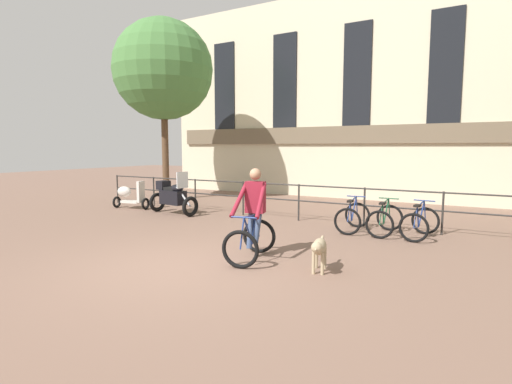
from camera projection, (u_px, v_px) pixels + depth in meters
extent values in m
plane|color=#7A5B4C|center=(177.00, 267.00, 6.99)|extent=(60.00, 60.00, 0.00)
cylinder|color=#2D2B28|center=(117.00, 189.00, 15.14)|extent=(0.05, 0.05, 1.05)
cylinder|color=#2D2B28|center=(154.00, 192.00, 14.20)|extent=(0.05, 0.05, 1.05)
cylinder|color=#2D2B28|center=(195.00, 195.00, 13.27)|extent=(0.05, 0.05, 1.05)
cylinder|color=#2D2B28|center=(243.00, 198.00, 12.34)|extent=(0.05, 0.05, 1.05)
cylinder|color=#2D2B28|center=(299.00, 202.00, 11.40)|extent=(0.05, 0.05, 1.05)
cylinder|color=#2D2B28|center=(364.00, 207.00, 10.47)|extent=(0.05, 0.05, 1.05)
cylinder|color=#2D2B28|center=(443.00, 213.00, 9.53)|extent=(0.05, 0.05, 1.05)
cylinder|color=#2D2B28|center=(299.00, 185.00, 11.35)|extent=(15.00, 0.04, 0.04)
cylinder|color=#2D2B28|center=(299.00, 201.00, 11.40)|extent=(15.00, 0.04, 0.04)
cube|color=beige|center=(359.00, 95.00, 15.98)|extent=(18.00, 0.60, 8.34)
cube|color=brown|center=(355.00, 135.00, 15.85)|extent=(17.10, 0.12, 0.70)
cube|color=black|center=(225.00, 94.00, 18.79)|extent=(1.10, 0.06, 4.67)
cube|color=black|center=(285.00, 89.00, 17.22)|extent=(1.10, 0.06, 4.67)
cube|color=black|center=(357.00, 83.00, 15.65)|extent=(1.10, 0.06, 4.67)
cube|color=black|center=(445.00, 76.00, 14.08)|extent=(1.10, 0.06, 4.67)
torus|color=black|center=(240.00, 249.00, 6.88)|extent=(0.68, 0.21, 0.68)
torus|color=black|center=(259.00, 236.00, 7.92)|extent=(0.68, 0.21, 0.68)
cylinder|color=navy|center=(248.00, 231.00, 7.26)|extent=(0.14, 0.49, 0.60)
cylinder|color=navy|center=(254.00, 229.00, 7.58)|extent=(0.08, 0.23, 0.52)
cylinder|color=navy|center=(250.00, 216.00, 7.33)|extent=(0.18, 0.66, 0.10)
cylinder|color=navy|center=(256.00, 240.00, 7.72)|extent=(0.12, 0.44, 0.08)
cylinder|color=navy|center=(257.00, 226.00, 7.78)|extent=(0.08, 0.26, 0.47)
cylinder|color=navy|center=(242.00, 233.00, 6.94)|extent=(0.08, 0.23, 0.54)
cylinder|color=navy|center=(244.00, 217.00, 7.01)|extent=(0.48, 0.13, 0.03)
cube|color=black|center=(255.00, 214.00, 7.64)|extent=(0.17, 0.26, 0.05)
cube|color=maroon|center=(255.00, 197.00, 7.60)|extent=(0.40, 0.29, 0.60)
sphere|color=#A87A5B|center=(255.00, 174.00, 7.55)|extent=(0.22, 0.22, 0.22)
cylinder|color=maroon|center=(239.00, 199.00, 7.35)|extent=(0.17, 0.72, 0.60)
cylinder|color=maroon|center=(261.00, 200.00, 7.23)|extent=(0.29, 0.70, 0.60)
cylinder|color=#384766|center=(250.00, 230.00, 7.60)|extent=(0.20, 0.32, 0.69)
cylinder|color=#384766|center=(257.00, 228.00, 7.55)|extent=(0.14, 0.31, 0.58)
ellipsoid|color=tan|center=(320.00, 246.00, 6.72)|extent=(0.35, 0.58, 0.27)
cylinder|color=tan|center=(318.00, 248.00, 6.51)|extent=(0.18, 0.17, 0.16)
sphere|color=tan|center=(317.00, 247.00, 6.36)|extent=(0.18, 0.18, 0.18)
cone|color=tan|center=(316.00, 250.00, 6.28)|extent=(0.12, 0.13, 0.10)
cylinder|color=tan|center=(322.00, 239.00, 7.02)|extent=(0.09, 0.18, 0.10)
cylinder|color=tan|center=(313.00, 263.00, 6.60)|extent=(0.06, 0.06, 0.38)
cylinder|color=tan|center=(322.00, 264.00, 6.56)|extent=(0.06, 0.06, 0.38)
cylinder|color=tan|center=(316.00, 257.00, 6.93)|extent=(0.06, 0.06, 0.38)
cylinder|color=tan|center=(325.00, 258.00, 6.89)|extent=(0.06, 0.06, 0.38)
torus|color=black|center=(190.00, 206.00, 12.09)|extent=(0.21, 0.63, 0.62)
torus|color=black|center=(157.00, 202.00, 13.06)|extent=(0.21, 0.63, 0.62)
cube|color=black|center=(173.00, 197.00, 12.55)|extent=(0.92, 0.52, 0.44)
ellipsoid|color=black|center=(177.00, 188.00, 12.39)|extent=(0.52, 0.38, 0.24)
cube|color=black|center=(171.00, 189.00, 12.58)|extent=(0.60, 0.38, 0.10)
cylinder|color=#B2B2B7|center=(186.00, 200.00, 12.19)|extent=(0.44, 0.12, 0.41)
cube|color=silver|center=(182.00, 180.00, 12.20)|extent=(0.09, 0.44, 0.50)
cube|color=black|center=(163.00, 185.00, 12.79)|extent=(0.37, 0.40, 0.28)
torus|color=black|center=(357.00, 215.00, 10.45)|extent=(0.66, 0.10, 0.66)
torus|color=black|center=(347.00, 222.00, 9.52)|extent=(0.66, 0.10, 0.66)
cylinder|color=navy|center=(354.00, 208.00, 10.06)|extent=(0.06, 0.47, 0.58)
cylinder|color=navy|center=(351.00, 211.00, 9.79)|extent=(0.04, 0.22, 0.51)
cylinder|color=navy|center=(353.00, 199.00, 9.95)|extent=(0.07, 0.63, 0.10)
cylinder|color=navy|center=(350.00, 221.00, 9.71)|extent=(0.05, 0.42, 0.07)
cylinder|color=navy|center=(349.00, 212.00, 9.60)|extent=(0.04, 0.25, 0.46)
cylinder|color=navy|center=(357.00, 206.00, 10.34)|extent=(0.04, 0.21, 0.52)
cylinder|color=navy|center=(356.00, 196.00, 10.23)|extent=(0.48, 0.06, 0.03)
cube|color=black|center=(350.00, 201.00, 9.67)|extent=(0.13, 0.25, 0.05)
torus|color=black|center=(390.00, 218.00, 10.04)|extent=(0.66, 0.07, 0.66)
torus|color=black|center=(379.00, 225.00, 9.14)|extent=(0.66, 0.07, 0.66)
cylinder|color=#194C2D|center=(386.00, 211.00, 9.67)|extent=(0.04, 0.47, 0.58)
cylinder|color=#194C2D|center=(383.00, 214.00, 9.40)|extent=(0.03, 0.22, 0.51)
cylinder|color=#194C2D|center=(386.00, 201.00, 9.56)|extent=(0.04, 0.63, 0.10)
cylinder|color=#194C2D|center=(382.00, 224.00, 9.33)|extent=(0.03, 0.42, 0.07)
cylinder|color=#194C2D|center=(381.00, 214.00, 9.22)|extent=(0.02, 0.25, 0.46)
cylinder|color=#194C2D|center=(389.00, 208.00, 9.93)|extent=(0.03, 0.21, 0.52)
cylinder|color=#194C2D|center=(389.00, 198.00, 9.82)|extent=(0.48, 0.03, 0.03)
cube|color=black|center=(383.00, 203.00, 9.29)|extent=(0.12, 0.24, 0.05)
torus|color=black|center=(425.00, 221.00, 9.62)|extent=(0.66, 0.13, 0.66)
torus|color=black|center=(414.00, 228.00, 8.78)|extent=(0.66, 0.13, 0.66)
cylinder|color=navy|center=(421.00, 214.00, 9.27)|extent=(0.08, 0.47, 0.58)
cylinder|color=navy|center=(418.00, 217.00, 9.02)|extent=(0.05, 0.22, 0.51)
cylinder|color=navy|center=(421.00, 204.00, 9.17)|extent=(0.10, 0.63, 0.10)
cylinder|color=navy|center=(416.00, 227.00, 8.95)|extent=(0.07, 0.42, 0.07)
cylinder|color=navy|center=(415.00, 217.00, 8.85)|extent=(0.05, 0.25, 0.46)
cylinder|color=navy|center=(425.00, 211.00, 9.52)|extent=(0.05, 0.21, 0.52)
cylinder|color=navy|center=(424.00, 201.00, 9.41)|extent=(0.48, 0.08, 0.03)
cube|color=black|center=(417.00, 206.00, 8.91)|extent=(0.14, 0.25, 0.05)
torus|color=black|center=(146.00, 204.00, 13.46)|extent=(0.14, 0.41, 0.40)
torus|color=black|center=(117.00, 202.00, 13.89)|extent=(0.14, 0.41, 0.40)
cube|color=beige|center=(131.00, 202.00, 13.67)|extent=(0.71, 0.38, 0.08)
cube|color=beige|center=(141.00, 192.00, 13.48)|extent=(0.15, 0.33, 0.72)
ellipsoid|color=beige|center=(124.00, 192.00, 13.73)|extent=(0.56, 0.38, 0.36)
cylinder|color=brown|center=(165.00, 149.00, 15.76)|extent=(0.26, 0.26, 4.03)
sphere|color=#477A3D|center=(163.00, 70.00, 15.42)|extent=(3.84, 3.84, 3.84)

